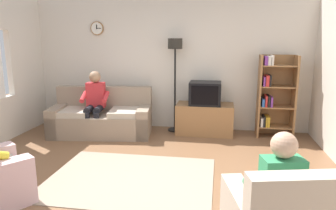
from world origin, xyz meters
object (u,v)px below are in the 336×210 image
at_px(tv_stand, 205,119).
at_px(bookshelf, 273,95).
at_px(person_on_couch, 95,100).
at_px(floor_lamp, 175,59).
at_px(tv, 205,93).
at_px(couch, 102,118).
at_px(person_in_right_armchair, 276,186).

relative_size(tv_stand, bookshelf, 0.71).
bearing_deg(bookshelf, person_on_couch, -170.86).
bearing_deg(floor_lamp, tv, -11.50).
bearing_deg(tv_stand, floor_lamp, 170.73).
bearing_deg(couch, tv, 9.46).
bearing_deg(person_on_couch, person_in_right_armchair, -45.74).
distance_m(couch, tv, 2.08).
distance_m(floor_lamp, person_in_right_armchair, 3.85).
distance_m(tv, person_on_couch, 2.12).
height_order(couch, floor_lamp, floor_lamp).
xyz_separation_m(couch, tv, (1.99, 0.33, 0.50)).
relative_size(floor_lamp, person_on_couch, 1.49).
xyz_separation_m(couch, floor_lamp, (1.38, 0.45, 1.14)).
bearing_deg(couch, tv_stand, 10.14).
xyz_separation_m(tv_stand, bookshelf, (1.28, 0.07, 0.50)).
bearing_deg(bookshelf, tv, -175.59).
height_order(couch, tv, tv).
bearing_deg(person_in_right_armchair, tv, 103.09).
height_order(tv_stand, floor_lamp, floor_lamp).
bearing_deg(person_on_couch, tv_stand, 12.66).
height_order(floor_lamp, person_in_right_armchair, floor_lamp).
bearing_deg(floor_lamp, couch, -161.78).
bearing_deg(person_on_couch, couch, 53.18).
height_order(floor_lamp, person_on_couch, floor_lamp).
relative_size(couch, tv, 3.33).
height_order(tv, floor_lamp, floor_lamp).
bearing_deg(couch, person_in_right_armchair, -47.62).
xyz_separation_m(bookshelf, floor_lamp, (-1.89, 0.02, 0.65)).
bearing_deg(tv, person_in_right_armchair, -76.91).
xyz_separation_m(couch, person_on_couch, (-0.08, -0.11, 0.39)).
bearing_deg(person_in_right_armchair, floor_lamp, 111.71).
bearing_deg(tv_stand, person_on_couch, -167.34).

